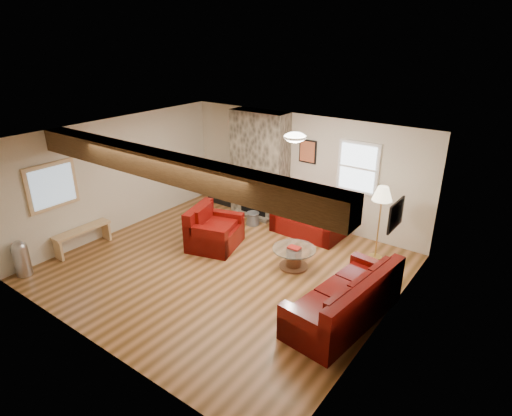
# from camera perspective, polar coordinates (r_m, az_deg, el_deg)

# --- Properties ---
(room) EXTENTS (8.00, 8.00, 8.00)m
(room) POSITION_cam_1_polar(r_m,az_deg,el_deg) (7.68, -4.37, 0.17)
(room) COLOR brown
(room) RESTS_ON ground
(floor) EXTENTS (6.00, 6.00, 0.00)m
(floor) POSITION_cam_1_polar(r_m,az_deg,el_deg) (8.23, -4.11, -7.89)
(floor) COLOR brown
(floor) RESTS_ON ground
(oak_beam) EXTENTS (6.00, 0.36, 0.38)m
(oak_beam) POSITION_cam_1_polar(r_m,az_deg,el_deg) (6.48, -11.83, 5.41)
(oak_beam) COLOR #301F0E
(oak_beam) RESTS_ON room
(chimney_breast) EXTENTS (1.40, 0.67, 2.50)m
(chimney_breast) POSITION_cam_1_polar(r_m,az_deg,el_deg) (10.11, 0.45, 5.66)
(chimney_breast) COLOR #332F27
(chimney_breast) RESTS_ON floor
(back_window) EXTENTS (0.90, 0.08, 1.10)m
(back_window) POSITION_cam_1_polar(r_m,az_deg,el_deg) (9.11, 13.43, 5.26)
(back_window) COLOR white
(back_window) RESTS_ON room
(hatch_window) EXTENTS (0.08, 1.00, 0.90)m
(hatch_window) POSITION_cam_1_polar(r_m,az_deg,el_deg) (8.96, -25.55, 2.65)
(hatch_window) COLOR tan
(hatch_window) RESTS_ON room
(ceiling_dome) EXTENTS (0.40, 0.40, 0.18)m
(ceiling_dome) POSITION_cam_1_polar(r_m,az_deg,el_deg) (7.50, 5.22, 9.17)
(ceiling_dome) COLOR #F4E7CF
(ceiling_dome) RESTS_ON room
(artwork_back) EXTENTS (0.42, 0.06, 0.52)m
(artwork_back) POSITION_cam_1_polar(r_m,az_deg,el_deg) (9.57, 6.88, 7.49)
(artwork_back) COLOR black
(artwork_back) RESTS_ON room
(artwork_right) EXTENTS (0.06, 0.55, 0.42)m
(artwork_right) POSITION_cam_1_polar(r_m,az_deg,el_deg) (6.39, 18.07, -0.87)
(artwork_right) COLOR black
(artwork_right) RESTS_ON room
(sofa_three) EXTENTS (1.13, 2.22, 0.82)m
(sofa_three) POSITION_cam_1_polar(r_m,az_deg,el_deg) (6.81, 11.66, -11.43)
(sofa_three) COLOR #430804
(sofa_three) RESTS_ON floor
(loveseat) EXTENTS (1.54, 0.91, 0.80)m
(loveseat) POSITION_cam_1_polar(r_m,az_deg,el_deg) (9.42, 7.08, -1.13)
(loveseat) COLOR #430804
(loveseat) RESTS_ON floor
(armchair_red) EXTENTS (1.17, 1.26, 0.84)m
(armchair_red) POSITION_cam_1_polar(r_m,az_deg,el_deg) (8.83, -5.53, -2.62)
(armchair_red) COLOR #430804
(armchair_red) RESTS_ON floor
(coffee_table) EXTENTS (0.82, 0.82, 0.43)m
(coffee_table) POSITION_cam_1_polar(r_m,az_deg,el_deg) (8.16, 5.06, -6.62)
(coffee_table) COLOR #412415
(coffee_table) RESTS_ON floor
(tv_cabinet) EXTENTS (0.92, 0.37, 0.46)m
(tv_cabinet) POSITION_cam_1_polar(r_m,az_deg,el_deg) (11.11, -4.05, 1.79)
(tv_cabinet) COLOR black
(tv_cabinet) RESTS_ON floor
(television) EXTENTS (0.73, 0.10, 0.42)m
(television) POSITION_cam_1_polar(r_m,az_deg,el_deg) (10.96, -4.12, 3.95)
(television) COLOR black
(television) RESTS_ON tv_cabinet
(floor_lamp) EXTENTS (0.38, 0.38, 1.49)m
(floor_lamp) POSITION_cam_1_polar(r_m,az_deg,el_deg) (8.34, 16.46, 1.33)
(floor_lamp) COLOR tan
(floor_lamp) RESTS_ON floor
(pine_bench) EXTENTS (0.28, 1.20, 0.45)m
(pine_bench) POSITION_cam_1_polar(r_m,az_deg,el_deg) (9.45, -22.04, -3.84)
(pine_bench) COLOR tan
(pine_bench) RESTS_ON floor
(pedal_bin) EXTENTS (0.36, 0.36, 0.69)m
(pedal_bin) POSITION_cam_1_polar(r_m,az_deg,el_deg) (8.91, -28.80, -5.87)
(pedal_bin) COLOR #ABABB0
(pedal_bin) RESTS_ON floor
(coal_bucket) EXTENTS (0.32, 0.32, 0.30)m
(coal_bucket) POSITION_cam_1_polar(r_m,az_deg,el_deg) (9.89, -0.43, -1.38)
(coal_bucket) COLOR slate
(coal_bucket) RESTS_ON floor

